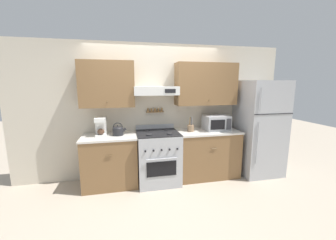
% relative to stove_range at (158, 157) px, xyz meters
% --- Properties ---
extents(ground_plane, '(16.00, 16.00, 0.00)m').
position_rel_stove_range_xyz_m(ground_plane, '(0.00, -0.28, -0.47)').
color(ground_plane, '#B2A38E').
extents(wall_back, '(5.20, 0.46, 2.55)m').
position_rel_stove_range_xyz_m(wall_back, '(0.06, 0.32, 0.99)').
color(wall_back, beige).
rests_on(wall_back, ground_plane).
extents(counter_left, '(0.95, 0.65, 0.91)m').
position_rel_stove_range_xyz_m(counter_left, '(-0.85, 0.05, -0.02)').
color(counter_left, brown).
rests_on(counter_left, ground_plane).
extents(counter_right, '(1.20, 0.65, 0.91)m').
position_rel_stove_range_xyz_m(counter_right, '(0.98, 0.05, -0.02)').
color(counter_right, brown).
rests_on(counter_right, ground_plane).
extents(stove_range, '(0.75, 0.74, 1.02)m').
position_rel_stove_range_xyz_m(stove_range, '(0.00, 0.00, 0.00)').
color(stove_range, '#ADAFB5').
rests_on(stove_range, ground_plane).
extents(refrigerator, '(0.80, 0.78, 1.87)m').
position_rel_stove_range_xyz_m(refrigerator, '(2.05, -0.03, 0.46)').
color(refrigerator, '#ADAFB5').
rests_on(refrigerator, ground_plane).
extents(tea_kettle, '(0.24, 0.19, 0.23)m').
position_rel_stove_range_xyz_m(tea_kettle, '(-0.70, 0.06, 0.52)').
color(tea_kettle, '#232326').
rests_on(tea_kettle, counter_left).
extents(coffee_maker, '(0.18, 0.22, 0.32)m').
position_rel_stove_range_xyz_m(coffee_maker, '(-0.99, 0.09, 0.60)').
color(coffee_maker, white).
rests_on(coffee_maker, counter_left).
extents(microwave, '(0.47, 0.38, 0.29)m').
position_rel_stove_range_xyz_m(microwave, '(1.17, 0.08, 0.58)').
color(microwave, '#ADAFB5').
rests_on(microwave, counter_right).
extents(utensil_crock, '(0.12, 0.12, 0.28)m').
position_rel_stove_range_xyz_m(utensil_crock, '(0.64, 0.06, 0.51)').
color(utensil_crock, '#8E7051').
rests_on(utensil_crock, counter_right).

